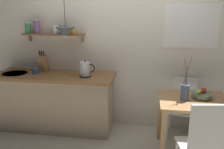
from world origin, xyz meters
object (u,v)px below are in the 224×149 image
(twig_vase, at_px, (185,92))
(electric_kettle, at_px, (85,69))
(fruit_bowl, at_px, (202,94))
(pendant_lamp, at_px, (66,32))
(knife_block, at_px, (43,63))
(dining_chair_near, at_px, (202,143))
(dining_chair_far, at_px, (183,104))
(coffee_mug_by_sink, at_px, (35,71))
(dining_table, at_px, (193,109))

(twig_vase, bearing_deg, electric_kettle, 164.29)
(fruit_bowl, bearing_deg, pendant_lamp, 170.81)
(electric_kettle, bearing_deg, knife_block, 164.90)
(twig_vase, distance_m, pendant_lamp, 1.81)
(dining_chair_near, bearing_deg, dining_chair_far, 91.76)
(dining_chair_far, relative_size, twig_vase, 1.55)
(dining_chair_near, height_order, fruit_bowl, dining_chair_near)
(dining_chair_near, height_order, pendant_lamp, pendant_lamp)
(twig_vase, bearing_deg, coffee_mug_by_sink, 169.15)
(electric_kettle, relative_size, coffee_mug_by_sink, 2.02)
(fruit_bowl, xyz_separation_m, twig_vase, (-0.22, -0.11, 0.06))
(dining_chair_near, bearing_deg, pendant_lamp, 150.68)
(dining_chair_near, distance_m, twig_vase, 0.67)
(dining_chair_near, xyz_separation_m, fruit_bowl, (0.11, 0.68, 0.28))
(coffee_mug_by_sink, relative_size, pendant_lamp, 0.20)
(fruit_bowl, relative_size, twig_vase, 0.43)
(dining_chair_far, xyz_separation_m, knife_block, (-2.17, 0.05, 0.54))
(dining_table, bearing_deg, electric_kettle, 166.99)
(dining_table, height_order, pendant_lamp, pendant_lamp)
(dining_table, xyz_separation_m, twig_vase, (-0.13, -0.04, 0.24))
(pendant_lamp, bearing_deg, knife_block, 159.70)
(fruit_bowl, relative_size, pendant_lamp, 0.37)
(dining_chair_near, distance_m, pendant_lamp, 2.23)
(dining_table, bearing_deg, dining_chair_near, -91.56)
(electric_kettle, bearing_deg, dining_chair_near, -32.96)
(dining_table, distance_m, fruit_bowl, 0.22)
(electric_kettle, xyz_separation_m, coffee_mug_by_sink, (-0.79, 0.03, -0.06))
(dining_table, bearing_deg, coffee_mug_by_sink, 170.69)
(knife_block, bearing_deg, coffee_mug_by_sink, -107.99)
(electric_kettle, bearing_deg, fruit_bowl, -9.75)
(dining_chair_near, relative_size, twig_vase, 1.78)
(dining_chair_far, xyz_separation_m, fruit_bowl, (0.14, -0.42, 0.32))
(twig_vase, bearing_deg, dining_chair_far, 81.56)
(pendant_lamp, bearing_deg, dining_table, -11.92)
(knife_block, xyz_separation_m, coffee_mug_by_sink, (-0.05, -0.17, -0.09))
(twig_vase, xyz_separation_m, knife_block, (-2.09, 0.58, 0.16))
(dining_chair_far, relative_size, coffee_mug_by_sink, 6.80)
(twig_vase, relative_size, coffee_mug_by_sink, 4.38)
(fruit_bowl, height_order, twig_vase, twig_vase)
(dining_chair_near, bearing_deg, twig_vase, 101.21)
(coffee_mug_by_sink, bearing_deg, fruit_bowl, -7.25)
(fruit_bowl, distance_m, twig_vase, 0.26)
(coffee_mug_by_sink, xyz_separation_m, pendant_lamp, (0.51, -0.00, 0.59))
(dining_chair_near, height_order, twig_vase, twig_vase)
(dining_chair_near, xyz_separation_m, dining_chair_far, (-0.03, 1.10, -0.05))
(pendant_lamp, bearing_deg, fruit_bowl, -9.19)
(fruit_bowl, distance_m, pendant_lamp, 2.01)
(dining_chair_far, height_order, pendant_lamp, pendant_lamp)
(dining_table, bearing_deg, knife_block, 166.29)
(dining_chair_near, distance_m, knife_block, 2.53)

